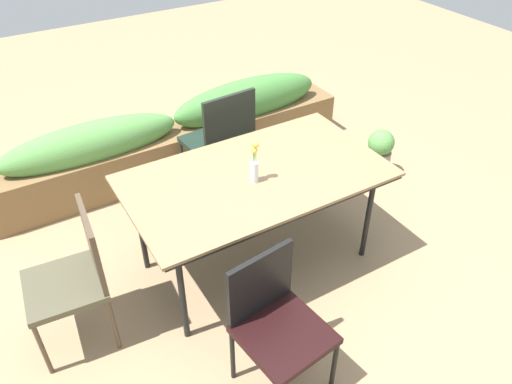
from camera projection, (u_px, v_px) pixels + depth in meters
name	position (u px, v px, depth m)	size (l,w,h in m)	color
ground_plane	(247.00, 266.00, 3.65)	(12.00, 12.00, 0.00)	#9E7F5B
dining_table	(256.00, 180.00, 3.26)	(1.70, 0.97, 0.78)	#8C704C
chair_end_left	(76.00, 273.00, 2.89)	(0.48, 0.48, 0.91)	#4E4B37
chair_far_side	(222.00, 138.00, 4.02)	(0.51, 0.51, 0.99)	black
chair_near_left	(275.00, 319.00, 2.65)	(0.49, 0.49, 0.86)	black
flower_vase	(254.00, 162.00, 3.09)	(0.06, 0.06, 0.30)	silver
planter_box	(178.00, 137.00, 4.46)	(3.27, 0.37, 0.73)	brown
potted_plant	(380.00, 152.00, 4.46)	(0.23, 0.23, 0.45)	gray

